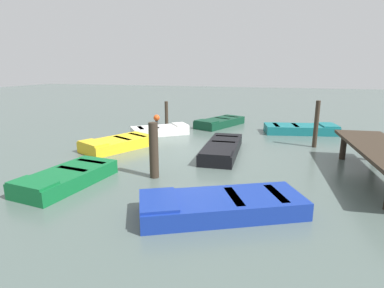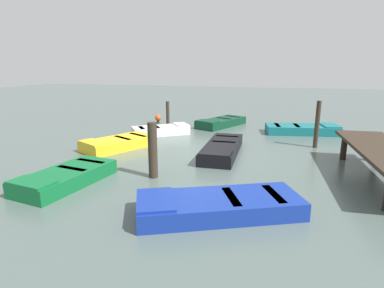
# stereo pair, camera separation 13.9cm
# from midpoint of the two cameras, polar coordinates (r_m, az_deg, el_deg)

# --- Properties ---
(ground_plane) EXTENTS (80.00, 80.00, 0.00)m
(ground_plane) POSITION_cam_midpoint_polar(r_m,az_deg,el_deg) (11.80, 0.34, -1.65)
(ground_plane) COLOR #4C5B56
(dock_segment) EXTENTS (5.26, 1.90, 0.95)m
(dock_segment) POSITION_cam_midpoint_polar(r_m,az_deg,el_deg) (10.27, 32.01, -1.41)
(dock_segment) COLOR #33281E
(dock_segment) RESTS_ON ground_plane
(rowboat_yellow) EXTENTS (3.09, 2.44, 0.46)m
(rowboat_yellow) POSITION_cam_midpoint_polar(r_m,az_deg,el_deg) (12.74, -13.08, 0.16)
(rowboat_yellow) COLOR gold
(rowboat_yellow) RESTS_ON ground_plane
(rowboat_white) EXTENTS (2.45, 2.75, 0.46)m
(rowboat_white) POSITION_cam_midpoint_polar(r_m,az_deg,el_deg) (15.04, -5.39, 2.55)
(rowboat_white) COLOR silver
(rowboat_white) RESTS_ON ground_plane
(rowboat_blue) EXTENTS (2.77, 3.81, 0.46)m
(rowboat_blue) POSITION_cam_midpoint_polar(r_m,az_deg,el_deg) (7.02, 5.33, -11.03)
(rowboat_blue) COLOR navy
(rowboat_blue) RESTS_ON ground_plane
(rowboat_green) EXTENTS (2.94, 1.63, 0.46)m
(rowboat_green) POSITION_cam_midpoint_polar(r_m,az_deg,el_deg) (9.31, -21.67, -5.61)
(rowboat_green) COLOR #0F602D
(rowboat_green) RESTS_ON ground_plane
(rowboat_dark_green) EXTENTS (3.40, 2.40, 0.46)m
(rowboat_dark_green) POSITION_cam_midpoint_polar(r_m,az_deg,el_deg) (17.19, 5.55, 3.99)
(rowboat_dark_green) COLOR #0C3823
(rowboat_dark_green) RESTS_ON ground_plane
(rowboat_black) EXTENTS (3.71, 1.31, 0.46)m
(rowboat_black) POSITION_cam_midpoint_polar(r_m,az_deg,el_deg) (11.67, 5.86, -0.80)
(rowboat_black) COLOR black
(rowboat_black) RESTS_ON ground_plane
(rowboat_teal) EXTENTS (1.99, 3.56, 0.46)m
(rowboat_teal) POSITION_cam_midpoint_polar(r_m,az_deg,el_deg) (16.15, 19.75, 2.58)
(rowboat_teal) COLOR #14666B
(rowboat_teal) RESTS_ON ground_plane
(mooring_piling_far_right) EXTENTS (0.18, 0.18, 1.88)m
(mooring_piling_far_right) POSITION_cam_midpoint_polar(r_m,az_deg,el_deg) (13.39, 22.18, 3.32)
(mooring_piling_far_right) COLOR #33281E
(mooring_piling_far_right) RESTS_ON ground_plane
(mooring_piling_mid_right) EXTENTS (0.27, 0.27, 1.64)m
(mooring_piling_mid_right) POSITION_cam_midpoint_polar(r_m,az_deg,el_deg) (9.09, -6.76, -1.16)
(mooring_piling_mid_right) COLOR #33281E
(mooring_piling_mid_right) RESTS_ON ground_plane
(mooring_piling_near_right) EXTENTS (0.18, 0.18, 1.32)m
(mooring_piling_near_right) POSITION_cam_midpoint_polar(r_m,az_deg,el_deg) (17.42, -4.23, 5.63)
(mooring_piling_near_right) COLOR #33281E
(mooring_piling_near_right) RESTS_ON ground_plane
(marker_buoy) EXTENTS (0.36, 0.36, 0.48)m
(marker_buoy) POSITION_cam_midpoint_polar(r_m,az_deg,el_deg) (18.23, -6.02, 4.76)
(marker_buoy) COLOR #262626
(marker_buoy) RESTS_ON ground_plane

